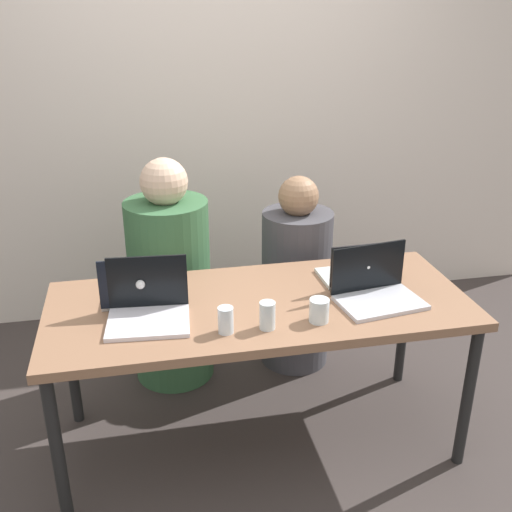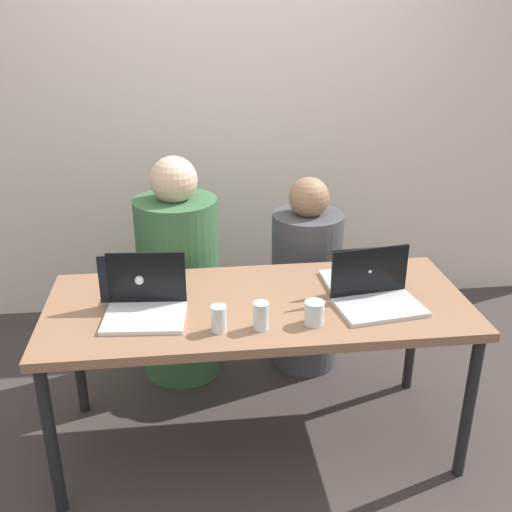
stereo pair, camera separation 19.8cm
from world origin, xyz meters
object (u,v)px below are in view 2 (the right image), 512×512
(laptop_back_left, at_px, (143,286))
(laptop_front_left, at_px, (145,303))
(water_glass_left, at_px, (219,320))
(person_on_right, at_px, (306,285))
(water_glass_right, at_px, (314,314))
(laptop_front_right, at_px, (376,294))
(laptop_back_right, at_px, (361,275))
(water_glass_center, at_px, (261,317))
(person_on_left, at_px, (179,282))

(laptop_back_left, height_order, laptop_front_left, laptop_front_left)
(water_glass_left, bearing_deg, person_on_right, 58.89)
(water_glass_right, xyz_separation_m, water_glass_left, (-0.38, -0.01, 0.00))
(laptop_front_right, distance_m, laptop_front_left, 0.96)
(laptop_front_left, bearing_deg, laptop_front_right, 2.97)
(laptop_back_right, relative_size, laptop_front_left, 0.93)
(person_on_right, xyz_separation_m, laptop_front_right, (0.15, -0.73, 0.30))
(person_on_right, relative_size, laptop_back_right, 3.40)
(laptop_front_left, distance_m, water_glass_left, 0.33)
(laptop_back_left, distance_m, laptop_front_left, 0.16)
(person_on_right, relative_size, water_glass_left, 10.18)
(laptop_back_left, bearing_deg, water_glass_center, 148.46)
(laptop_front_right, height_order, laptop_front_left, laptop_front_left)
(person_on_left, relative_size, laptop_front_left, 3.56)
(person_on_left, xyz_separation_m, laptop_back_right, (0.82, -0.53, 0.24))
(person_on_left, height_order, laptop_front_right, person_on_left)
(laptop_front_right, relative_size, water_glass_right, 3.92)
(person_on_right, xyz_separation_m, water_glass_left, (-0.52, -0.87, 0.30))
(laptop_front_right, height_order, water_glass_center, laptop_front_right)
(laptop_back_right, relative_size, water_glass_left, 2.99)
(laptop_back_left, relative_size, laptop_front_right, 0.92)
(person_on_right, distance_m, laptop_back_right, 0.62)
(person_on_left, height_order, laptop_front_left, person_on_left)
(laptop_back_left, height_order, laptop_back_right, laptop_back_left)
(laptop_back_right, height_order, water_glass_left, laptop_back_right)
(water_glass_right, bearing_deg, person_on_left, 122.27)
(laptop_front_left, bearing_deg, laptop_back_left, 101.01)
(laptop_back_left, bearing_deg, person_on_right, -143.49)
(person_on_right, height_order, water_glass_right, person_on_right)
(person_on_left, bearing_deg, water_glass_right, 137.87)
(laptop_front_right, bearing_deg, person_on_left, 130.27)
(laptop_back_right, bearing_deg, water_glass_center, 32.47)
(laptop_front_right, relative_size, water_glass_center, 3.35)
(laptop_back_left, bearing_deg, laptop_front_left, 99.70)
(laptop_back_right, bearing_deg, person_on_left, -34.69)
(person_on_right, bearing_deg, laptop_back_left, 47.77)
(person_on_left, distance_m, laptop_front_right, 1.13)
(laptop_front_right, distance_m, water_glass_left, 0.68)
(laptop_back_left, bearing_deg, laptop_back_right, -176.07)
(laptop_front_right, relative_size, water_glass_left, 3.54)
(water_glass_center, bearing_deg, laptop_front_right, 15.13)
(water_glass_right, relative_size, water_glass_center, 0.85)
(water_glass_right, bearing_deg, laptop_front_left, 167.05)
(person_on_right, distance_m, laptop_front_left, 1.11)
(laptop_front_left, distance_m, water_glass_center, 0.48)
(laptop_back_right, bearing_deg, person_on_right, -77.42)
(water_glass_right, relative_size, water_glass_left, 0.90)
(person_on_right, bearing_deg, laptop_front_right, 115.93)
(person_on_right, xyz_separation_m, water_glass_right, (-0.14, -0.85, 0.29))
(water_glass_right, bearing_deg, person_on_right, 80.38)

